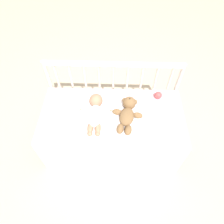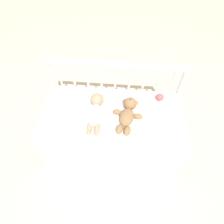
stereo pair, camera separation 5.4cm
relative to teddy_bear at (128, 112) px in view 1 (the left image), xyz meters
The scene contains 7 objects.
ground_plane 0.51m from the teddy_bear, behind, with size 12.00×12.00×0.00m, color #C6B293.
crib_mattress 0.30m from the teddy_bear, behind, with size 1.23×0.61×0.45m.
crib_rail 0.35m from the teddy_bear, 111.48° to the left, with size 1.23×0.04×0.75m.
blanket 0.16m from the teddy_bear, 164.76° to the right, with size 0.73×0.48×0.01m.
teddy_bear is the anchor object (origin of this frame).
baby 0.27m from the teddy_bear, behind, with size 0.29×0.39×0.12m.
toy_ball 0.35m from the teddy_bear, 37.03° to the left, with size 0.06×0.06×0.06m.
Camera 1 is at (0.03, -1.00, 1.83)m, focal length 32.00 mm.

